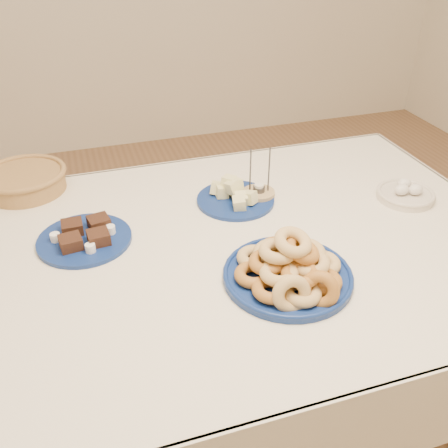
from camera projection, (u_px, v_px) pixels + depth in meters
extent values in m
plane|color=brown|center=(220.00, 417.00, 1.77)|extent=(5.00, 5.00, 0.00)
cylinder|color=brown|center=(351.00, 239.00, 2.08)|extent=(0.06, 0.06, 0.72)
cube|color=white|center=(218.00, 248.00, 1.37)|extent=(1.70, 1.10, 0.02)
cube|color=white|center=(176.00, 195.00, 1.88)|extent=(1.70, 0.01, 0.28)
cylinder|color=navy|center=(287.00, 276.00, 1.24)|extent=(0.38, 0.38, 0.02)
torus|color=navy|center=(288.00, 274.00, 1.23)|extent=(0.39, 0.39, 0.01)
torus|color=tan|center=(322.00, 264.00, 1.24)|extent=(0.13, 0.13, 0.03)
torus|color=brown|center=(302.00, 252.00, 1.29)|extent=(0.13, 0.13, 0.04)
torus|color=brown|center=(277.00, 249.00, 1.30)|extent=(0.12, 0.12, 0.03)
torus|color=tan|center=(255.00, 258.00, 1.27)|extent=(0.13, 0.12, 0.03)
torus|color=brown|center=(253.00, 275.00, 1.21)|extent=(0.10, 0.11, 0.03)
torus|color=brown|center=(271.00, 290.00, 1.16)|extent=(0.12, 0.12, 0.04)
torus|color=tan|center=(302.00, 293.00, 1.15)|extent=(0.12, 0.12, 0.03)
torus|color=brown|center=(323.00, 281.00, 1.19)|extent=(0.13, 0.13, 0.03)
torus|color=tan|center=(308.00, 252.00, 1.24)|extent=(0.13, 0.13, 0.05)
torus|color=brown|center=(288.00, 246.00, 1.26)|extent=(0.13, 0.13, 0.04)
torus|color=tan|center=(272.00, 251.00, 1.24)|extent=(0.12, 0.12, 0.04)
torus|color=brown|center=(268.00, 262.00, 1.20)|extent=(0.10, 0.10, 0.03)
torus|color=tan|center=(279.00, 273.00, 1.17)|extent=(0.10, 0.10, 0.03)
torus|color=brown|center=(300.00, 274.00, 1.17)|extent=(0.11, 0.11, 0.03)
torus|color=tan|center=(311.00, 264.00, 1.20)|extent=(0.10, 0.10, 0.04)
torus|color=brown|center=(302.00, 250.00, 1.20)|extent=(0.13, 0.13, 0.06)
torus|color=tan|center=(278.00, 251.00, 1.19)|extent=(0.13, 0.13, 0.03)
torus|color=tan|center=(293.00, 242.00, 1.18)|extent=(0.13, 0.13, 0.06)
torus|color=tan|center=(292.00, 294.00, 1.13)|extent=(0.10, 0.06, 0.10)
torus|color=brown|center=(319.00, 290.00, 1.14)|extent=(0.11, 0.11, 0.10)
cylinder|color=navy|center=(236.00, 200.00, 1.56)|extent=(0.30, 0.30, 0.01)
cube|color=#DFDE8D|center=(235.00, 185.00, 1.53)|extent=(0.05, 0.05, 0.05)
cube|color=#DFDE8D|center=(217.00, 188.00, 1.57)|extent=(0.06, 0.05, 0.05)
cube|color=#DFDE8D|center=(229.00, 182.00, 1.55)|extent=(0.05, 0.05, 0.04)
cube|color=#DFDE8D|center=(231.00, 187.00, 1.58)|extent=(0.05, 0.04, 0.05)
cube|color=#DFDE8D|center=(233.00, 186.00, 1.59)|extent=(0.05, 0.05, 0.04)
cube|color=#DFDE8D|center=(241.00, 199.00, 1.52)|extent=(0.04, 0.05, 0.05)
cube|color=#DFDE8D|center=(250.00, 198.00, 1.52)|extent=(0.05, 0.06, 0.05)
cube|color=#DFDE8D|center=(222.00, 191.00, 1.56)|extent=(0.04, 0.04, 0.04)
cube|color=#DFDE8D|center=(233.00, 187.00, 1.53)|extent=(0.06, 0.05, 0.05)
cube|color=#DFDE8D|center=(239.00, 203.00, 1.49)|extent=(0.05, 0.05, 0.05)
cylinder|color=navy|center=(85.00, 240.00, 1.38)|extent=(0.30, 0.30, 0.01)
cube|color=black|center=(71.00, 242.00, 1.33)|extent=(0.06, 0.06, 0.03)
cube|color=black|center=(99.00, 237.00, 1.35)|extent=(0.06, 0.06, 0.03)
cube|color=black|center=(72.00, 227.00, 1.39)|extent=(0.06, 0.06, 0.03)
cube|color=black|center=(99.00, 223.00, 1.41)|extent=(0.07, 0.07, 0.03)
cylinder|color=white|center=(55.00, 237.00, 1.36)|extent=(0.03, 0.03, 0.02)
cylinder|color=white|center=(90.00, 248.00, 1.31)|extent=(0.03, 0.03, 0.02)
cylinder|color=white|center=(110.00, 229.00, 1.39)|extent=(0.03, 0.03, 0.02)
cylinder|color=brown|center=(25.00, 182.00, 1.61)|extent=(0.29, 0.29, 0.06)
torus|color=brown|center=(23.00, 173.00, 1.59)|extent=(0.31, 0.31, 0.02)
cylinder|color=tan|center=(259.00, 194.00, 1.58)|extent=(0.12, 0.12, 0.02)
cylinder|color=#3F3F44|center=(259.00, 189.00, 1.57)|extent=(0.04, 0.04, 0.02)
cylinder|color=white|center=(259.00, 186.00, 1.56)|extent=(0.03, 0.03, 0.01)
cylinder|color=#3F3F44|center=(250.00, 171.00, 1.53)|extent=(0.01, 0.01, 0.15)
cylinder|color=#3F3F44|center=(269.00, 170.00, 1.54)|extent=(0.01, 0.01, 0.15)
cylinder|color=beige|center=(405.00, 196.00, 1.57)|extent=(0.18, 0.18, 0.02)
torus|color=beige|center=(406.00, 193.00, 1.57)|extent=(0.19, 0.19, 0.01)
ellipsoid|color=silver|center=(402.00, 190.00, 1.54)|extent=(0.05, 0.04, 0.04)
ellipsoid|color=silver|center=(416.00, 190.00, 1.55)|extent=(0.05, 0.04, 0.04)
ellipsoid|color=silver|center=(404.00, 184.00, 1.58)|extent=(0.05, 0.04, 0.04)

